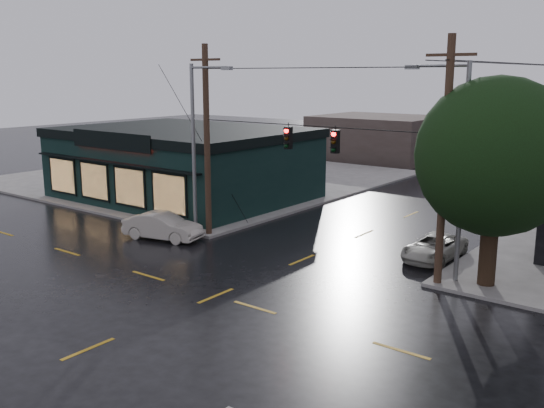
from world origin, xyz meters
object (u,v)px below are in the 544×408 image
Objects in this scene: sedan_cream at (163,226)px; suv_silver at (434,247)px; utility_pole_nw at (209,236)px; utility_pole_ne at (437,286)px; corner_tree at (496,157)px.

sedan_cream is 13.98m from suv_silver.
utility_pole_nw and utility_pole_ne have the same top height.
utility_pole_ne is 14.64m from sedan_cream.
utility_pole_ne is at bearing -64.11° from suv_silver.
suv_silver is (-1.60, 3.45, 0.58)m from utility_pole_ne.
corner_tree is at bearing 30.83° from utility_pole_ne.
suv_silver is at bearing 114.84° from utility_pole_ne.
corner_tree is 5.76m from utility_pole_ne.
utility_pole_ne reaches higher than suv_silver.
suv_silver is (-3.27, 2.45, -4.84)m from corner_tree.
corner_tree reaches higher than utility_pole_nw.
sedan_cream is at bearing -169.55° from corner_tree.
utility_pole_nw is at bearing -162.12° from suv_silver.
utility_pole_ne is at bearing -96.16° from sedan_cream.
corner_tree is 2.01× the size of suv_silver.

